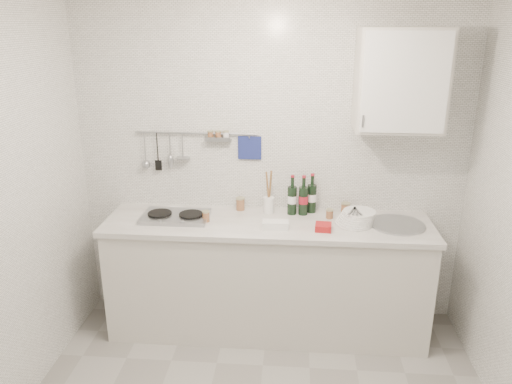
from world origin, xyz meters
TOP-DOWN VIEW (x-y plane):
  - back_wall at (0.00, 1.40)m, footprint 3.00×0.02m
  - counter at (0.01, 1.10)m, footprint 2.44×0.64m
  - wall_rail at (-0.60, 1.37)m, footprint 0.98×0.09m
  - wall_cabinet at (0.90, 1.22)m, footprint 0.60×0.38m
  - plate_stack_hob at (-0.74, 1.14)m, footprint 0.32×0.32m
  - plate_stack_sink at (0.65, 1.11)m, footprint 0.29×0.28m
  - wine_bottles at (0.26, 1.28)m, footprint 0.22×0.13m
  - butter_dish at (0.06, 0.97)m, footprint 0.19×0.10m
  - strawberry_punnet at (0.41, 0.97)m, footprint 0.12×0.12m
  - utensil_crock at (-0.00, 1.28)m, footprint 0.08×0.08m
  - jar_a at (-0.23, 1.32)m, footprint 0.07×0.07m
  - jar_b at (0.59, 1.29)m, footprint 0.07×0.07m
  - jar_c at (0.46, 1.20)m, footprint 0.06×0.06m
  - jar_d at (-0.46, 1.06)m, footprint 0.06×0.06m

SIDE VIEW (x-z plane):
  - counter at x=0.01m, z-range -0.05..0.92m
  - plate_stack_hob at x=-0.74m, z-range 0.92..0.95m
  - strawberry_punnet at x=0.41m, z-range 0.92..0.97m
  - butter_dish at x=0.06m, z-range 0.92..0.98m
  - jar_c at x=0.46m, z-range 0.92..0.99m
  - jar_d at x=-0.46m, z-range 0.92..1.01m
  - plate_stack_sink at x=0.65m, z-range 0.91..1.02m
  - jar_b at x=0.59m, z-range 0.92..1.01m
  - jar_a at x=-0.23m, z-range 0.92..1.02m
  - utensil_crock at x=0.00m, z-range 0.83..1.17m
  - wine_bottles at x=0.26m, z-range 0.92..1.23m
  - back_wall at x=0.00m, z-range 0.00..2.50m
  - wall_rail at x=-0.60m, z-range 1.26..1.60m
  - wall_cabinet at x=0.90m, z-range 1.60..2.30m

